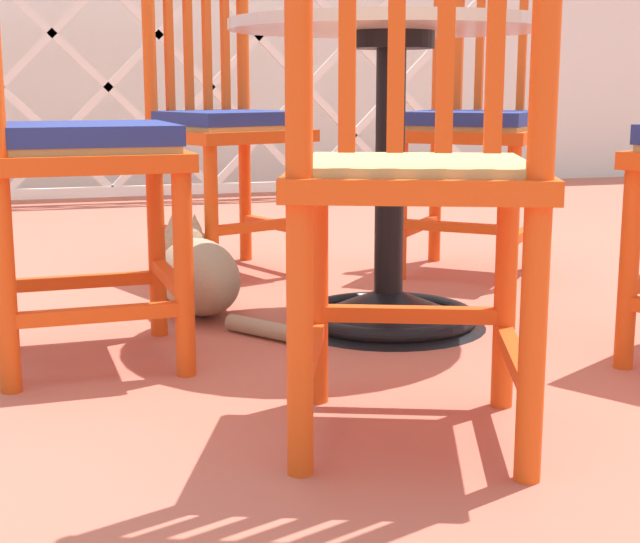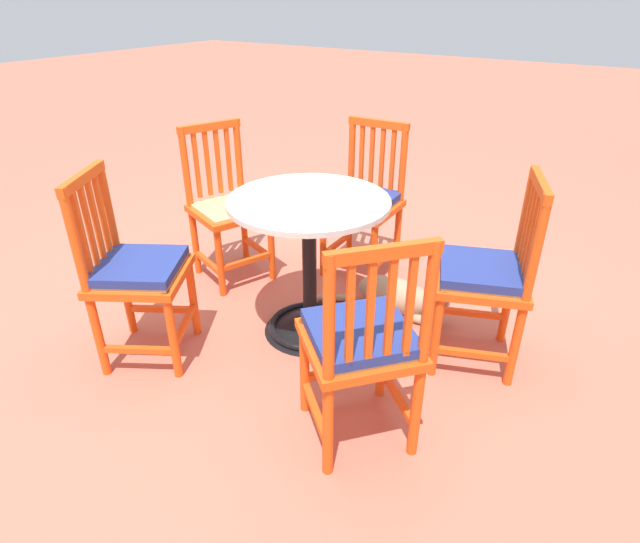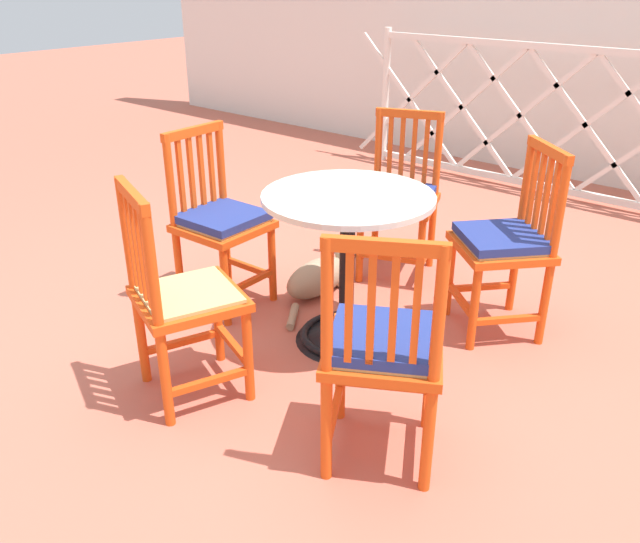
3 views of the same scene
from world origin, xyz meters
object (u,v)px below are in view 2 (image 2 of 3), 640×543
object	(u,v)px
tabby_cat	(401,297)
cafe_table	(310,283)
orange_chair_by_planter	(136,272)
orange_chair_tucked_in	(364,203)
orange_chair_at_corner	(362,343)
orange_chair_facing_out	(485,277)
orange_chair_near_fence	(228,209)

from	to	relation	value
tabby_cat	cafe_table	bearing A→B (deg)	-37.34
orange_chair_by_planter	orange_chair_tucked_in	xyz separation A→B (m)	(-1.32, 0.45, 0.00)
orange_chair_by_planter	orange_chair_at_corner	size ratio (longest dim) A/B	1.00
orange_chair_facing_out	orange_chair_near_fence	world-z (taller)	same
orange_chair_facing_out	tabby_cat	distance (m)	0.61
cafe_table	orange_chair_tucked_in	distance (m)	0.76
orange_chair_by_planter	orange_chair_near_fence	xyz separation A→B (m)	(-0.83, -0.19, -0.01)
cafe_table	tabby_cat	distance (m)	0.56
cafe_table	orange_chair_at_corner	distance (m)	0.77
orange_chair_by_planter	orange_chair_at_corner	bearing A→B (deg)	94.84
orange_chair_facing_out	tabby_cat	size ratio (longest dim) A/B	1.26
orange_chair_facing_out	orange_chair_tucked_in	xyz separation A→B (m)	(-0.49, -0.89, 0.00)
cafe_table	orange_chair_by_planter	xyz separation A→B (m)	(0.59, -0.56, 0.16)
cafe_table	orange_chair_near_fence	bearing A→B (deg)	-107.83
cafe_table	orange_chair_facing_out	xyz separation A→B (m)	(-0.25, 0.79, 0.16)
cafe_table	orange_chair_facing_out	bearing A→B (deg)	107.27
orange_chair_near_fence	tabby_cat	size ratio (longest dim) A/B	1.26
orange_chair_near_fence	orange_chair_at_corner	bearing A→B (deg)	60.83
tabby_cat	orange_chair_near_fence	bearing A→B (deg)	-80.62
cafe_table	orange_chair_tucked_in	world-z (taller)	orange_chair_tucked_in
orange_chair_near_fence	tabby_cat	bearing A→B (deg)	99.38
cafe_table	orange_chair_at_corner	xyz separation A→B (m)	(0.49, 0.57, 0.16)
orange_chair_at_corner	orange_chair_near_fence	bearing A→B (deg)	-119.17
orange_chair_by_planter	orange_chair_tucked_in	bearing A→B (deg)	161.19
orange_chair_at_corner	orange_chair_facing_out	xyz separation A→B (m)	(-0.74, 0.22, 0.00)
orange_chair_by_planter	orange_chair_at_corner	distance (m)	1.13
orange_chair_tucked_in	tabby_cat	bearing A→B (deg)	53.05
orange_chair_facing_out	tabby_cat	xyz separation A→B (m)	(-0.17, -0.47, -0.35)
orange_chair_by_planter	orange_chair_near_fence	bearing A→B (deg)	-166.87
orange_chair_by_planter	tabby_cat	size ratio (longest dim) A/B	1.26
tabby_cat	orange_chair_by_planter	bearing A→B (deg)	-40.96
orange_chair_at_corner	orange_chair_facing_out	bearing A→B (deg)	163.32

